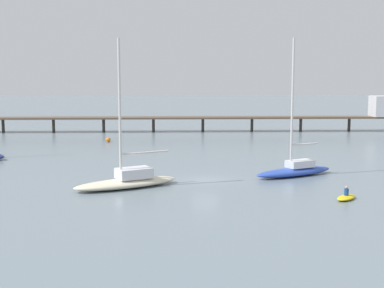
{
  "coord_description": "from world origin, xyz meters",
  "views": [
    {
      "loc": [
        -5.66,
        -49.34,
        10.08
      ],
      "look_at": [
        0.0,
        14.93,
        1.5
      ],
      "focal_mm": 49.25,
      "sensor_mm": 36.0,
      "label": 1
    }
  ],
  "objects_px": {
    "dinghy_yellow": "(346,197)",
    "mooring_buoy_mid": "(108,140)",
    "sailboat_cream": "(128,179)",
    "sailboat_blue": "(295,168)",
    "pier": "(255,114)"
  },
  "relations": [
    {
      "from": "sailboat_cream",
      "to": "mooring_buoy_mid",
      "type": "xyz_separation_m",
      "value": [
        -3.95,
        32.31,
        -0.4
      ]
    },
    {
      "from": "sailboat_blue",
      "to": "mooring_buoy_mid",
      "type": "bearing_deg",
      "value": 125.73
    },
    {
      "from": "pier",
      "to": "sailboat_blue",
      "type": "bearing_deg",
      "value": -96.34
    },
    {
      "from": "sailboat_blue",
      "to": "dinghy_yellow",
      "type": "distance_m",
      "value": 10.25
    },
    {
      "from": "sailboat_blue",
      "to": "mooring_buoy_mid",
      "type": "distance_m",
      "value": 34.94
    },
    {
      "from": "sailboat_cream",
      "to": "dinghy_yellow",
      "type": "xyz_separation_m",
      "value": [
        17.78,
        -6.19,
        -0.53
      ]
    },
    {
      "from": "sailboat_cream",
      "to": "sailboat_blue",
      "type": "distance_m",
      "value": 16.91
    },
    {
      "from": "pier",
      "to": "sailboat_blue",
      "type": "xyz_separation_m",
      "value": [
        -4.54,
        -40.8,
        -2.38
      ]
    },
    {
      "from": "pier",
      "to": "dinghy_yellow",
      "type": "bearing_deg",
      "value": -93.6
    },
    {
      "from": "sailboat_cream",
      "to": "dinghy_yellow",
      "type": "relative_size",
      "value": 5.3
    },
    {
      "from": "pier",
      "to": "sailboat_cream",
      "type": "relative_size",
      "value": 6.1
    },
    {
      "from": "pier",
      "to": "mooring_buoy_mid",
      "type": "xyz_separation_m",
      "value": [
        -24.93,
        -12.45,
        -2.82
      ]
    },
    {
      "from": "dinghy_yellow",
      "to": "mooring_buoy_mid",
      "type": "bearing_deg",
      "value": 119.43
    },
    {
      "from": "sailboat_cream",
      "to": "sailboat_blue",
      "type": "bearing_deg",
      "value": 13.53
    },
    {
      "from": "dinghy_yellow",
      "to": "mooring_buoy_mid",
      "type": "relative_size",
      "value": 3.53
    }
  ]
}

